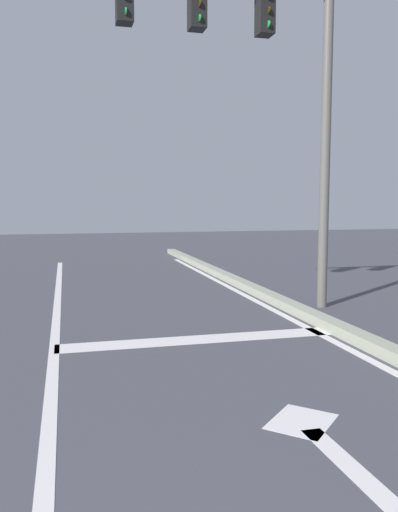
# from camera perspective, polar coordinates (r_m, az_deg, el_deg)

# --- Properties ---
(lane_line_center) EXTENTS (0.12, 20.00, 0.01)m
(lane_line_center) POSITION_cam_1_polar(r_m,az_deg,el_deg) (5.58, -15.68, -12.33)
(lane_line_center) COLOR silver
(lane_line_center) RESTS_ON ground
(lane_line_curbside) EXTENTS (0.12, 20.00, 0.01)m
(lane_line_curbside) POSITION_cam_1_polar(r_m,az_deg,el_deg) (6.44, 16.38, -9.89)
(lane_line_curbside) COLOR silver
(lane_line_curbside) RESTS_ON ground
(stop_bar) EXTENTS (3.52, 0.40, 0.01)m
(stop_bar) POSITION_cam_1_polar(r_m,az_deg,el_deg) (6.68, -0.03, -9.07)
(stop_bar) COLOR silver
(stop_bar) RESTS_ON ground
(lane_arrow_stem) EXTENTS (0.16, 1.40, 0.01)m
(lane_arrow_stem) POSITION_cam_1_polar(r_m,az_deg,el_deg) (3.74, 17.17, -21.90)
(lane_arrow_stem) COLOR silver
(lane_arrow_stem) RESTS_ON ground
(lane_arrow_head) EXTENTS (0.71, 0.71, 0.01)m
(lane_arrow_head) POSITION_cam_1_polar(r_m,az_deg,el_deg) (4.41, 11.12, -17.26)
(lane_arrow_head) COLOR silver
(lane_arrow_head) RESTS_ON ground
(curb_strip) EXTENTS (0.24, 24.00, 0.14)m
(curb_strip) POSITION_cam_1_polar(r_m,az_deg,el_deg) (6.55, 18.30, -9.07)
(curb_strip) COLOR #9CA28B
(curb_strip) RESTS_ON ground
(traffic_signal_mast) EXTENTS (4.33, 0.34, 5.22)m
(traffic_signal_mast) POSITION_cam_1_polar(r_m,az_deg,el_deg) (8.51, 5.87, 20.19)
(traffic_signal_mast) COLOR #5E5D54
(traffic_signal_mast) RESTS_ON ground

